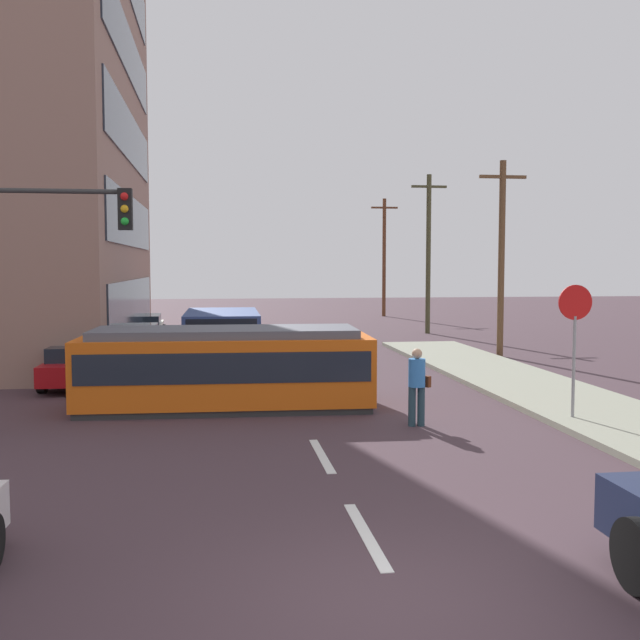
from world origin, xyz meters
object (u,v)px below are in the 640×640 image
(utility_pole_distant, at_px, (384,255))
(stop_sign, at_px, (575,323))
(parked_sedan_far, at_px, (133,340))
(parked_sedan_furthest, at_px, (142,327))
(utility_pole_far, at_px, (428,251))
(streetcar_tram, at_px, (226,367))
(utility_pole_mid, at_px, (501,255))
(pedestrian_crossing, at_px, (417,382))
(city_bus, at_px, (222,334))
(traffic_light_mast, at_px, (44,257))
(parked_sedan_mid, at_px, (86,364))

(utility_pole_distant, bearing_deg, stop_sign, -96.01)
(parked_sedan_far, distance_m, stop_sign, 17.48)
(parked_sedan_furthest, bearing_deg, utility_pole_far, 7.00)
(streetcar_tram, xyz_separation_m, utility_pole_mid, (10.40, 8.79, 2.84))
(pedestrian_crossing, distance_m, utility_pole_mid, 13.40)
(city_bus, relative_size, parked_sedan_far, 1.20)
(streetcar_tram, relative_size, utility_pole_distant, 0.89)
(parked_sedan_far, distance_m, utility_pole_mid, 14.25)
(traffic_light_mast, xyz_separation_m, utility_pole_far, (14.03, 20.64, 0.56))
(city_bus, relative_size, pedestrian_crossing, 3.09)
(utility_pole_distant, bearing_deg, city_bus, -115.82)
(utility_pole_far, bearing_deg, city_bus, -135.78)
(city_bus, xyz_separation_m, stop_sign, (7.47, -11.11, 1.16))
(pedestrian_crossing, xyz_separation_m, utility_pole_mid, (6.38, 11.42, 2.89))
(traffic_light_mast, height_order, utility_pole_far, utility_pole_far)
(parked_sedan_furthest, height_order, utility_pole_far, utility_pole_far)
(parked_sedan_far, bearing_deg, city_bus, -37.49)
(pedestrian_crossing, xyz_separation_m, stop_sign, (3.44, -0.20, 1.25))
(parked_sedan_furthest, relative_size, utility_pole_distant, 0.56)
(pedestrian_crossing, relative_size, parked_sedan_mid, 0.40)
(streetcar_tram, xyz_separation_m, city_bus, (-0.01, 8.27, 0.04))
(parked_sedan_furthest, bearing_deg, parked_sedan_mid, -91.59)
(city_bus, distance_m, parked_sedan_mid, 5.85)
(utility_pole_far, relative_size, utility_pole_distant, 1.01)
(stop_sign, distance_m, traffic_light_mast, 11.21)
(parked_sedan_furthest, xyz_separation_m, traffic_light_mast, (-0.07, -18.92, 2.97))
(city_bus, bearing_deg, streetcar_tram, -89.90)
(parked_sedan_far, bearing_deg, streetcar_tram, -72.86)
(utility_pole_far, xyz_separation_m, utility_pole_distant, (0.65, 12.70, -0.04))
(pedestrian_crossing, xyz_separation_m, utility_pole_far, (6.36, 21.02, 3.21))
(streetcar_tram, height_order, pedestrian_crossing, streetcar_tram)
(parked_sedan_far, bearing_deg, utility_pole_far, 28.87)
(streetcar_tram, distance_m, parked_sedan_furthest, 17.06)
(streetcar_tram, distance_m, stop_sign, 8.07)
(traffic_light_mast, relative_size, utility_pole_mid, 0.70)
(parked_sedan_mid, xyz_separation_m, utility_pole_mid, (14.34, 4.83, 3.21))
(traffic_light_mast, bearing_deg, pedestrian_crossing, -2.85)
(parked_sedan_mid, xyz_separation_m, parked_sedan_furthest, (0.35, 12.71, 0.00))
(parked_sedan_furthest, distance_m, utility_pole_distant, 20.82)
(parked_sedan_mid, relative_size, utility_pole_far, 0.53)
(parked_sedan_mid, xyz_separation_m, stop_sign, (11.40, -6.79, 1.57))
(traffic_light_mast, distance_m, utility_pole_far, 24.96)
(parked_sedan_far, relative_size, utility_pole_far, 0.54)
(city_bus, bearing_deg, utility_pole_far, 44.22)
(utility_pole_mid, bearing_deg, stop_sign, -104.20)
(utility_pole_far, bearing_deg, stop_sign, -97.84)
(streetcar_tram, distance_m, city_bus, 8.27)
(pedestrian_crossing, relative_size, parked_sedan_far, 0.39)
(utility_pole_far, bearing_deg, utility_pole_distant, 87.07)
(city_bus, bearing_deg, parked_sedan_far, 142.51)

